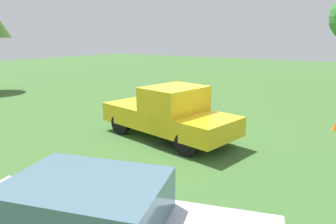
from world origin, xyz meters
name	(u,v)px	position (x,y,z in m)	size (l,w,h in m)	color
ground_plane	(177,141)	(0.00, 0.00, 0.00)	(80.00, 80.00, 0.00)	#3D662D
pickup_truck	(171,112)	(-0.30, 0.05, 0.91)	(5.00, 2.72, 1.78)	black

